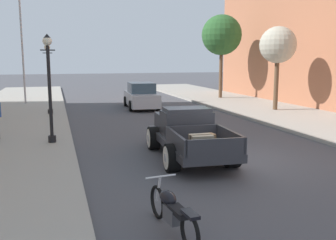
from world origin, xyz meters
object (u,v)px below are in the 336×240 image
object	(u,v)px
hotrod_truck_gunmetal	(187,133)
street_lamp_near	(49,80)
flagpole	(24,18)
street_lamp_far	(48,73)
street_tree_third	(222,35)
street_tree_second	(278,46)
car_background_silver	(141,96)
motorcycle_parked	(172,210)

from	to	relation	value
hotrod_truck_gunmetal	street_lamp_near	world-z (taller)	street_lamp_near
flagpole	street_lamp_near	bearing A→B (deg)	-83.20
street_lamp_far	street_tree_third	xyz separation A→B (m)	(12.55, 5.22, 2.49)
hotrod_truck_gunmetal	street_tree_second	bearing A→B (deg)	43.89
hotrod_truck_gunmetal	street_lamp_far	size ratio (longest dim) A/B	1.30
car_background_silver	street_lamp_far	xyz separation A→B (m)	(-5.53, -1.87, 1.62)
hotrod_truck_gunmetal	street_lamp_near	size ratio (longest dim) A/B	1.30
motorcycle_parked	street_lamp_far	world-z (taller)	street_lamp_far
street_lamp_near	street_tree_second	bearing A→B (deg)	23.24
motorcycle_parked	street_tree_third	world-z (taller)	street_tree_third
motorcycle_parked	street_lamp_far	xyz separation A→B (m)	(-2.24, 15.36, 1.94)
car_background_silver	street_lamp_far	distance (m)	6.06
hotrod_truck_gunmetal	street_lamp_far	distance (m)	11.19
street_lamp_near	street_tree_second	size ratio (longest dim) A/B	0.80
flagpole	street_tree_third	bearing A→B (deg)	-0.58
car_background_silver	flagpole	xyz separation A→B (m)	(-6.95, 3.50, 5.00)
motorcycle_parked	street_tree_second	distance (m)	17.29
motorcycle_parked	street_tree_third	size ratio (longest dim) A/B	0.34
car_background_silver	street_tree_second	size ratio (longest dim) A/B	0.91
hotrod_truck_gunmetal	street_tree_second	world-z (taller)	street_tree_second
street_lamp_near	street_tree_third	bearing A→B (deg)	45.70
hotrod_truck_gunmetal	street_tree_third	world-z (taller)	street_tree_third
motorcycle_parked	street_lamp_near	xyz separation A→B (m)	(-2.12, 7.85, 1.94)
motorcycle_parked	street_tree_second	xyz separation A→B (m)	(10.53, 13.28, 3.44)
car_background_silver	street_tree_second	distance (m)	8.81
hotrod_truck_gunmetal	car_background_silver	world-z (taller)	car_background_silver
street_tree_second	street_tree_third	bearing A→B (deg)	91.76
street_tree_second	hotrod_truck_gunmetal	bearing A→B (deg)	-136.11
flagpole	street_tree_second	size ratio (longest dim) A/B	1.89
car_background_silver	motorcycle_parked	bearing A→B (deg)	-100.83
flagpole	street_tree_third	xyz separation A→B (m)	(13.96, -0.14, -0.89)
street_tree_third	street_lamp_near	bearing A→B (deg)	-134.30
car_background_silver	street_lamp_near	distance (m)	10.95
car_background_silver	street_tree_third	distance (m)	8.80
motorcycle_parked	street_tree_second	bearing A→B (deg)	51.57
motorcycle_parked	car_background_silver	bearing A→B (deg)	79.17
street_tree_second	flagpole	bearing A→B (deg)	152.31
street_tree_third	flagpole	bearing A→B (deg)	179.42
motorcycle_parked	street_tree_third	xyz separation A→B (m)	(10.31, 20.58, 4.43)
flagpole	hotrod_truck_gunmetal	bearing A→B (deg)	-69.63
hotrod_truck_gunmetal	car_background_silver	bearing A→B (deg)	84.43
car_background_silver	flagpole	distance (m)	9.25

